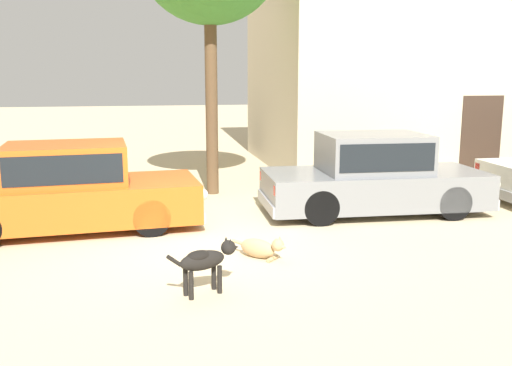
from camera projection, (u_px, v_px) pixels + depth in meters
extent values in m
plane|color=#CCB78E|center=(203.00, 244.00, 8.92)|extent=(80.00, 80.00, 0.00)
cube|color=#D15619|center=(71.00, 202.00, 9.65)|extent=(4.38, 2.03, 0.66)
cube|color=#D15619|center=(66.00, 164.00, 9.51)|extent=(2.07, 1.62, 0.67)
cube|color=black|center=(66.00, 163.00, 9.51)|extent=(1.91, 1.64, 0.47)
cube|color=#999BA0|center=(194.00, 207.00, 10.24)|extent=(0.24, 1.70, 0.20)
sphere|color=silver|center=(190.00, 180.00, 10.83)|extent=(0.20, 0.20, 0.20)
sphere|color=silver|center=(202.00, 195.00, 9.53)|extent=(0.20, 0.20, 0.20)
cylinder|color=black|center=(144.00, 198.00, 10.74)|extent=(0.63, 0.24, 0.62)
cylinder|color=black|center=(151.00, 218.00, 9.29)|extent=(0.63, 0.24, 0.62)
cube|color=slate|center=(374.00, 188.00, 10.84)|extent=(4.21, 1.91, 0.65)
cube|color=slate|center=(373.00, 153.00, 10.71)|extent=(1.97, 1.57, 0.71)
cube|color=black|center=(373.00, 152.00, 10.71)|extent=(1.82, 1.59, 0.50)
cube|color=#999BA0|center=(473.00, 196.00, 11.19)|extent=(0.19, 1.70, 0.20)
cube|color=#999BA0|center=(268.00, 203.00, 10.58)|extent=(0.19, 1.70, 0.20)
sphere|color=silver|center=(458.00, 172.00, 11.79)|extent=(0.20, 0.20, 0.20)
sphere|color=silver|center=(495.00, 184.00, 10.46)|extent=(0.20, 0.20, 0.20)
cube|color=red|center=(261.00, 176.00, 11.23)|extent=(0.05, 0.18, 0.18)
cube|color=red|center=(275.00, 191.00, 9.78)|extent=(0.05, 0.18, 0.18)
cylinder|color=black|center=(417.00, 187.00, 11.80)|extent=(0.64, 0.23, 0.64)
cylinder|color=black|center=(453.00, 203.00, 10.32)|extent=(0.64, 0.23, 0.64)
cylinder|color=black|center=(301.00, 190.00, 11.43)|extent=(0.64, 0.23, 0.64)
cylinder|color=black|center=(321.00, 208.00, 9.95)|extent=(0.64, 0.23, 0.64)
cube|color=#999BA0|center=(496.00, 192.00, 11.56)|extent=(0.17, 1.66, 0.20)
cube|color=red|center=(478.00, 167.00, 12.19)|extent=(0.05, 0.18, 0.18)
cylinder|color=black|center=(512.00, 181.00, 12.42)|extent=(0.62, 0.22, 0.62)
cube|color=beige|center=(488.00, 16.00, 16.96)|extent=(13.50, 6.38, 8.64)
cube|color=#38281E|center=(481.00, 138.00, 14.11)|extent=(1.10, 0.02, 2.10)
cylinder|color=black|center=(214.00, 276.00, 7.00)|extent=(0.06, 0.06, 0.34)
cylinder|color=black|center=(220.00, 279.00, 6.88)|extent=(0.06, 0.06, 0.34)
cylinder|color=black|center=(186.00, 282.00, 6.80)|extent=(0.06, 0.06, 0.34)
cylinder|color=black|center=(191.00, 286.00, 6.68)|extent=(0.06, 0.06, 0.34)
ellipsoid|color=black|center=(202.00, 260.00, 6.79)|extent=(0.62, 0.40, 0.24)
ellipsoid|color=black|center=(199.00, 256.00, 6.76)|extent=(0.37, 0.29, 0.13)
sphere|color=black|center=(228.00, 247.00, 6.96)|extent=(0.18, 0.18, 0.18)
cone|color=black|center=(235.00, 247.00, 7.01)|extent=(0.13, 0.13, 0.10)
cone|color=black|center=(226.00, 240.00, 6.99)|extent=(0.08, 0.08, 0.08)
cone|color=black|center=(230.00, 242.00, 6.90)|extent=(0.08, 0.08, 0.08)
cylinder|color=black|center=(174.00, 261.00, 6.59)|extent=(0.19, 0.11, 0.17)
cylinder|color=tan|center=(275.00, 257.00, 8.15)|extent=(0.11, 0.11, 0.06)
cylinder|color=tan|center=(270.00, 260.00, 8.04)|extent=(0.11, 0.11, 0.06)
ellipsoid|color=tan|center=(258.00, 248.00, 8.22)|extent=(0.55, 0.56, 0.28)
sphere|color=tan|center=(278.00, 245.00, 8.01)|extent=(0.18, 0.18, 0.18)
cone|color=tan|center=(283.00, 247.00, 7.96)|extent=(0.14, 0.14, 0.10)
cone|color=tan|center=(280.00, 239.00, 8.03)|extent=(0.09, 0.09, 0.08)
cone|color=tan|center=(276.00, 241.00, 7.95)|extent=(0.09, 0.09, 0.08)
cylinder|color=tan|center=(238.00, 242.00, 8.40)|extent=(0.18, 0.18, 0.07)
cylinder|color=brown|center=(212.00, 105.00, 12.31)|extent=(0.27, 0.27, 3.93)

